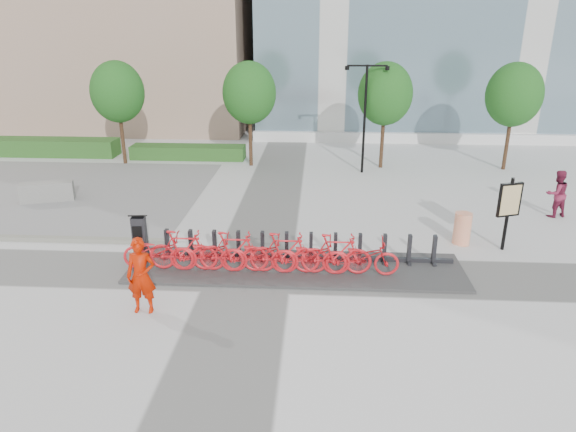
# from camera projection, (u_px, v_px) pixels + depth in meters

# --- Properties ---
(ground) EXTENTS (120.00, 120.00, 0.00)m
(ground) POSITION_uv_depth(u_px,v_px,m) (250.00, 273.00, 14.65)
(ground) COLOR silver
(gravel_patch) EXTENTS (14.00, 14.00, 0.00)m
(gravel_patch) POSITION_uv_depth(u_px,v_px,m) (37.00, 192.00, 21.76)
(gravel_patch) COLOR slate
(gravel_patch) RESTS_ON ground
(hedge_a) EXTENTS (10.00, 1.40, 0.90)m
(hedge_a) POSITION_uv_depth(u_px,v_px,m) (26.00, 147.00, 27.91)
(hedge_a) COLOR #306029
(hedge_a) RESTS_ON ground
(hedge_b) EXTENTS (6.00, 1.20, 0.70)m
(hedge_b) POSITION_uv_depth(u_px,v_px,m) (188.00, 152.00, 27.16)
(hedge_b) COLOR #306029
(hedge_b) RESTS_ON ground
(tree_0) EXTENTS (2.60, 2.60, 5.10)m
(tree_0) POSITION_uv_depth(u_px,v_px,m) (117.00, 92.00, 25.08)
(tree_0) COLOR brown
(tree_0) RESTS_ON ground
(tree_1) EXTENTS (2.60, 2.60, 5.10)m
(tree_1) POSITION_uv_depth(u_px,v_px,m) (249.00, 93.00, 24.71)
(tree_1) COLOR brown
(tree_1) RESTS_ON ground
(tree_2) EXTENTS (2.60, 2.60, 5.10)m
(tree_2) POSITION_uv_depth(u_px,v_px,m) (385.00, 94.00, 24.35)
(tree_2) COLOR brown
(tree_2) RESTS_ON ground
(tree_3) EXTENTS (2.60, 2.60, 5.10)m
(tree_3) POSITION_uv_depth(u_px,v_px,m) (514.00, 95.00, 24.01)
(tree_3) COLOR brown
(tree_3) RESTS_ON ground
(streetlamp) EXTENTS (2.00, 0.20, 5.00)m
(streetlamp) POSITION_uv_depth(u_px,v_px,m) (365.00, 107.00, 23.63)
(streetlamp) COLOR black
(streetlamp) RESTS_ON ground
(dock_pad) EXTENTS (9.60, 2.40, 0.08)m
(dock_pad) POSITION_uv_depth(u_px,v_px,m) (296.00, 268.00, 14.84)
(dock_pad) COLOR #3B3B3B
(dock_pad) RESTS_ON ground
(dock_rail_posts) EXTENTS (8.02, 0.50, 0.85)m
(dock_rail_posts) POSITION_uv_depth(u_px,v_px,m) (299.00, 247.00, 15.12)
(dock_rail_posts) COLOR black
(dock_rail_posts) RESTS_ON dock_pad
(bike_0) EXTENTS (2.04, 0.71, 1.07)m
(bike_0) POSITION_uv_depth(u_px,v_px,m) (158.00, 252.00, 14.53)
(bike_0) COLOR red
(bike_0) RESTS_ON dock_pad
(bike_1) EXTENTS (1.98, 0.56, 1.19)m
(bike_1) POSITION_uv_depth(u_px,v_px,m) (183.00, 250.00, 14.47)
(bike_1) COLOR red
(bike_1) RESTS_ON dock_pad
(bike_2) EXTENTS (2.04, 0.71, 1.07)m
(bike_2) POSITION_uv_depth(u_px,v_px,m) (208.00, 253.00, 14.45)
(bike_2) COLOR red
(bike_2) RESTS_ON dock_pad
(bike_3) EXTENTS (1.98, 0.56, 1.19)m
(bike_3) POSITION_uv_depth(u_px,v_px,m) (234.00, 252.00, 14.39)
(bike_3) COLOR red
(bike_3) RESTS_ON dock_pad
(bike_4) EXTENTS (2.04, 0.71, 1.07)m
(bike_4) POSITION_uv_depth(u_px,v_px,m) (259.00, 254.00, 14.37)
(bike_4) COLOR red
(bike_4) RESTS_ON dock_pad
(bike_5) EXTENTS (1.98, 0.56, 1.19)m
(bike_5) POSITION_uv_depth(u_px,v_px,m) (285.00, 253.00, 14.31)
(bike_5) COLOR red
(bike_5) RESTS_ON dock_pad
(bike_6) EXTENTS (2.04, 0.71, 1.07)m
(bike_6) POSITION_uv_depth(u_px,v_px,m) (310.00, 255.00, 14.29)
(bike_6) COLOR red
(bike_6) RESTS_ON dock_pad
(bike_7) EXTENTS (1.98, 0.56, 1.19)m
(bike_7) POSITION_uv_depth(u_px,v_px,m) (336.00, 254.00, 14.23)
(bike_7) COLOR red
(bike_7) RESTS_ON dock_pad
(bike_8) EXTENTS (2.04, 0.71, 1.07)m
(bike_8) POSITION_uv_depth(u_px,v_px,m) (362.00, 257.00, 14.21)
(bike_8) COLOR red
(bike_8) RESTS_ON dock_pad
(kiosk) EXTENTS (0.49, 0.42, 1.49)m
(kiosk) POSITION_uv_depth(u_px,v_px,m) (140.00, 238.00, 15.02)
(kiosk) COLOR black
(kiosk) RESTS_ON dock_pad
(worker_red) EXTENTS (0.72, 0.49, 1.93)m
(worker_red) POSITION_uv_depth(u_px,v_px,m) (141.00, 276.00, 12.36)
(worker_red) COLOR #B71800
(worker_red) RESTS_ON ground
(pedestrian) EXTENTS (1.00, 0.87, 1.76)m
(pedestrian) POSITION_uv_depth(u_px,v_px,m) (557.00, 194.00, 18.71)
(pedestrian) COLOR maroon
(pedestrian) RESTS_ON ground
(construction_barrel) EXTENTS (0.64, 0.64, 1.04)m
(construction_barrel) POSITION_uv_depth(u_px,v_px,m) (462.00, 229.00, 16.45)
(construction_barrel) COLOR #F54900
(construction_barrel) RESTS_ON ground
(jersey_barrier) EXTENTS (2.07, 1.16, 0.77)m
(jersey_barrier) POSITION_uv_depth(u_px,v_px,m) (47.00, 192.00, 20.51)
(jersey_barrier) COLOR gray
(jersey_barrier) RESTS_ON ground
(map_sign) EXTENTS (0.76, 0.36, 2.35)m
(map_sign) POSITION_uv_depth(u_px,v_px,m) (509.00, 203.00, 15.65)
(map_sign) COLOR black
(map_sign) RESTS_ON ground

